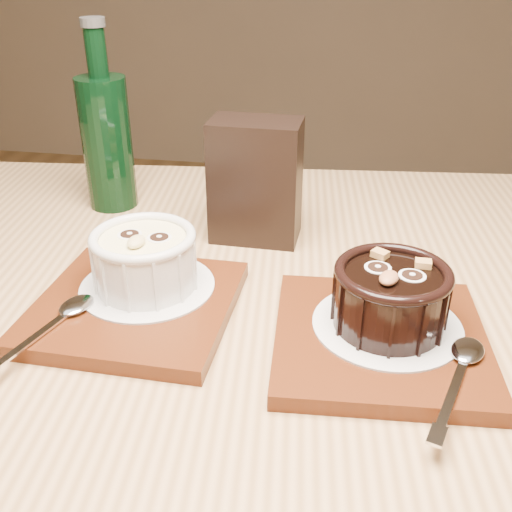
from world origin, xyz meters
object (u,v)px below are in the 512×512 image
(table, at_px, (226,388))
(tray_right, at_px, (380,340))
(ramekin_dark, at_px, (391,294))
(condiment_stand, at_px, (256,181))
(tray_left, at_px, (135,306))
(green_bottle, at_px, (107,138))
(ramekin_white, at_px, (145,257))

(table, relative_size, tray_right, 7.09)
(tray_right, relative_size, ramekin_dark, 1.82)
(condiment_stand, bearing_deg, tray_left, -115.18)
(green_bottle, bearing_deg, table, -48.94)
(tray_right, bearing_deg, green_bottle, 143.44)
(green_bottle, bearing_deg, condiment_stand, -17.28)
(ramekin_white, xyz_separation_m, condiment_stand, (0.08, 0.15, 0.02))
(tray_left, relative_size, condiment_stand, 1.29)
(tray_left, xyz_separation_m, ramekin_dark, (0.23, -0.00, 0.04))
(condiment_stand, bearing_deg, table, -90.47)
(tray_right, bearing_deg, ramekin_dark, 64.41)
(ramekin_white, bearing_deg, tray_left, -98.06)
(tray_left, relative_size, tray_right, 1.00)
(ramekin_white, relative_size, condiment_stand, 0.71)
(ramekin_dark, bearing_deg, condiment_stand, 146.80)
(tray_left, distance_m, ramekin_dark, 0.24)
(ramekin_white, bearing_deg, ramekin_dark, -4.05)
(table, bearing_deg, tray_right, -10.19)
(ramekin_dark, distance_m, condiment_stand, 0.24)
(ramekin_white, xyz_separation_m, tray_right, (0.22, -0.04, -0.04))
(tray_left, xyz_separation_m, tray_right, (0.23, -0.01, 0.00))
(tray_right, height_order, green_bottle, green_bottle)
(ramekin_white, distance_m, tray_right, 0.23)
(tray_right, bearing_deg, condiment_stand, 126.59)
(tray_left, xyz_separation_m, green_bottle, (-0.12, 0.24, 0.08))
(tray_left, distance_m, green_bottle, 0.28)
(green_bottle, bearing_deg, ramekin_white, -60.73)
(condiment_stand, bearing_deg, ramekin_white, -117.21)
(table, distance_m, ramekin_white, 0.16)
(table, xyz_separation_m, condiment_stand, (0.00, 0.17, 0.16))
(ramekin_dark, xyz_separation_m, green_bottle, (-0.35, 0.24, 0.04))
(ramekin_white, distance_m, condiment_stand, 0.18)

